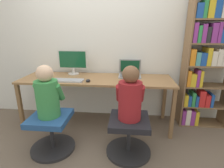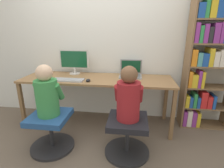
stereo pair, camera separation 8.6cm
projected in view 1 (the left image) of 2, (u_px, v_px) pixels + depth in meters
name	position (u px, v px, depth m)	size (l,w,h in m)	color
ground_plane	(94.00, 135.00, 2.57)	(14.00, 14.00, 0.00)	brown
wall_back	(100.00, 41.00, 2.88)	(10.00, 0.05, 2.60)	silver
desk	(97.00, 82.00, 2.68)	(2.29, 0.68, 0.78)	olive
desktop_monitor	(73.00, 61.00, 2.83)	(0.48, 0.18, 0.40)	beige
laptop	(130.00, 73.00, 2.77)	(0.34, 0.35, 0.25)	gray
keyboard	(68.00, 80.00, 2.50)	(0.45, 0.16, 0.03)	#B2B2B7
computer_mouse_by_keyboard	(88.00, 81.00, 2.47)	(0.06, 0.10, 0.04)	black
office_chair_left	(51.00, 131.00, 2.20)	(0.56, 0.56, 0.48)	#262628
office_chair_right	(129.00, 134.00, 2.14)	(0.56, 0.56, 0.48)	#262628
person_at_monitor	(47.00, 94.00, 2.06)	(0.33, 0.29, 0.63)	#388C47
person_at_laptop	(130.00, 96.00, 1.99)	(0.33, 0.30, 0.64)	maroon
bookshelf	(205.00, 63.00, 2.58)	(0.71, 0.30, 1.95)	brown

